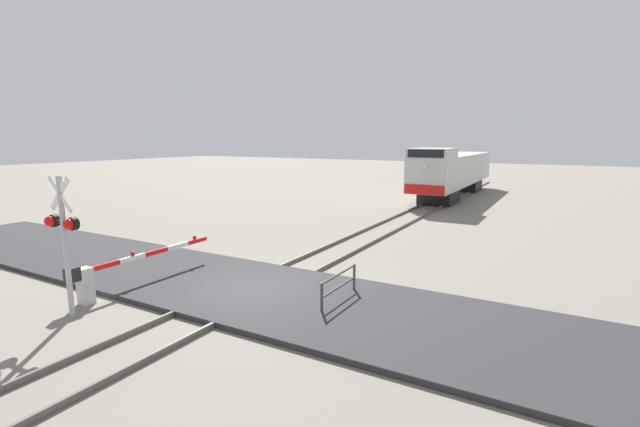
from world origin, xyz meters
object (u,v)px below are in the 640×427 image
Objects in this scene: crossing_signal at (63,231)px; locomotive at (454,171)px; crossing_gate at (106,273)px; guard_railing at (339,284)px.

locomotive is at bearing 84.10° from crossing_signal.
locomotive is at bearing 82.80° from crossing_gate.
guard_railing is (2.75, -25.69, -1.49)m from locomotive.
crossing_signal is 2.20m from crossing_gate.
locomotive reaches higher than crossing_signal.
locomotive is 30.16m from crossing_signal.
guard_railing is at bearing 24.41° from crossing_gate.
crossing_signal reaches higher than crossing_gate.
crossing_signal is 1.81× the size of guard_railing.
locomotive reaches higher than guard_railing.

